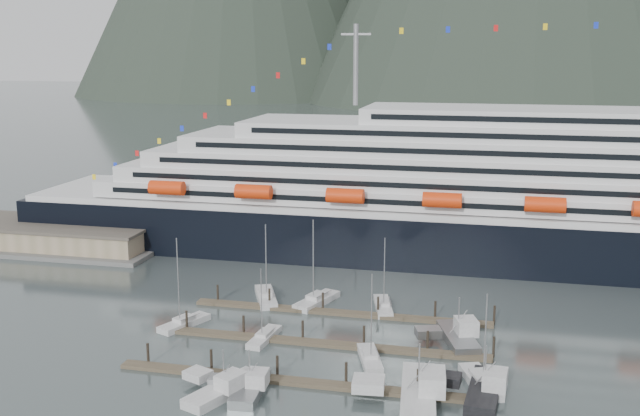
% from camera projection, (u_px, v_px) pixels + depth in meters
% --- Properties ---
extents(ground, '(1600.00, 1600.00, 0.00)m').
position_uv_depth(ground, '(352.00, 356.00, 102.84)').
color(ground, '#465353').
rests_on(ground, ground).
extents(cruise_ship, '(210.00, 30.40, 50.30)m').
position_uv_depth(cruise_ship, '(556.00, 203.00, 145.95)').
color(cruise_ship, black).
rests_on(cruise_ship, ground).
extents(warehouse, '(46.00, 20.00, 5.80)m').
position_uv_depth(warehouse, '(55.00, 238.00, 158.46)').
color(warehouse, '#595956').
rests_on(warehouse, ground).
extents(dock_near, '(48.18, 2.28, 3.20)m').
position_uv_depth(dock_near, '(298.00, 381.00, 94.41)').
color(dock_near, '#4E4332').
rests_on(dock_near, ground).
extents(dock_mid, '(48.18, 2.28, 3.20)m').
position_uv_depth(dock_mid, '(322.00, 343.00, 106.79)').
color(dock_mid, '#4E4332').
rests_on(dock_mid, ground).
extents(dock_far, '(48.18, 2.28, 3.20)m').
position_uv_depth(dock_far, '(340.00, 312.00, 119.17)').
color(dock_far, '#4E4332').
rests_on(dock_far, ground).
extents(sailboat_a, '(5.86, 9.22, 14.49)m').
position_uv_depth(sailboat_a, '(184.00, 323.00, 113.94)').
color(sailboat_a, '#B6B6B6').
rests_on(sailboat_a, ground).
extents(sailboat_b, '(3.02, 8.74, 11.36)m').
position_uv_depth(sailboat_b, '(264.00, 337.00, 108.58)').
color(sailboat_b, '#B6B6B6').
rests_on(sailboat_b, ground).
extents(sailboat_c, '(4.99, 9.17, 13.04)m').
position_uv_depth(sailboat_c, '(370.00, 359.00, 101.00)').
color(sailboat_c, '#B6B6B6').
rests_on(sailboat_c, ground).
extents(sailboat_e, '(6.90, 11.16, 13.85)m').
position_uv_depth(sailboat_e, '(266.00, 297.00, 125.93)').
color(sailboat_e, '#B6B6B6').
rests_on(sailboat_e, ground).
extents(sailboat_f, '(6.20, 10.66, 15.08)m').
position_uv_depth(sailboat_f, '(317.00, 301.00, 123.96)').
color(sailboat_f, '#B6B6B6').
rests_on(sailboat_f, ground).
extents(sailboat_g, '(4.67, 10.11, 12.60)m').
position_uv_depth(sailboat_g, '(383.00, 307.00, 121.49)').
color(sailboat_g, '#B6B6B6').
rests_on(sailboat_g, ground).
extents(sailboat_h, '(5.99, 10.12, 12.90)m').
position_uv_depth(sailboat_h, '(480.00, 382.00, 93.80)').
color(sailboat_h, '#B6B6B6').
rests_on(sailboat_h, ground).
extents(trawler_a, '(9.71, 12.00, 6.37)m').
position_uv_depth(trawler_a, '(223.00, 388.00, 91.36)').
color(trawler_a, '#B6B6B6').
rests_on(trawler_a, ground).
extents(trawler_b, '(7.48, 9.81, 6.20)m').
position_uv_depth(trawler_b, '(249.00, 387.00, 91.65)').
color(trawler_b, gray).
rests_on(trawler_b, ground).
extents(trawler_c, '(11.39, 16.07, 8.09)m').
position_uv_depth(trawler_c, '(417.00, 393.00, 89.64)').
color(trawler_c, '#B6B6B6').
rests_on(trawler_c, ground).
extents(trawler_d, '(9.12, 12.31, 7.18)m').
position_uv_depth(trawler_d, '(483.00, 389.00, 90.89)').
color(trawler_d, black).
rests_on(trawler_d, ground).
extents(trawler_e, '(9.78, 12.10, 7.49)m').
position_uv_depth(trawler_e, '(457.00, 336.00, 107.51)').
color(trawler_e, gray).
rests_on(trawler_e, ground).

